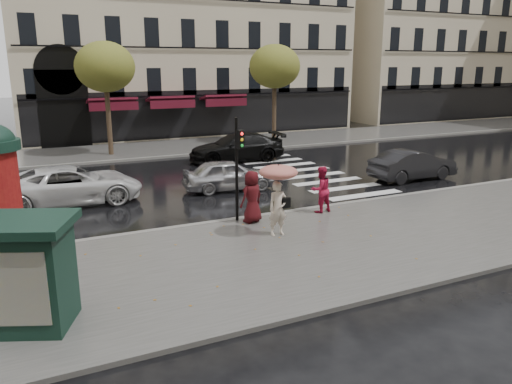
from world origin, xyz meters
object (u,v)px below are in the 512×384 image
man_burgundy (252,197)px  car_white (71,185)px  car_darkgrey (413,165)px  traffic_light (238,159)px  woman_umbrella (278,188)px  car_silver (229,175)px  newsstand (27,272)px  woman_red (321,189)px  car_black (236,147)px

man_burgundy → car_white: bearing=-64.3°
man_burgundy → car_darkgrey: (9.88, 3.02, -0.30)m
traffic_light → car_darkgrey: 10.70m
man_burgundy → car_darkgrey: size_ratio=0.41×
car_darkgrey → car_white: bearing=80.3°
woman_umbrella → car_silver: bearing=81.0°
woman_umbrella → newsstand: bearing=-159.1°
woman_red → car_white: 9.73m
newsstand → woman_red: bearing=23.8°
car_black → woman_umbrella: bearing=-13.4°
woman_red → traffic_light: traffic_light is taller
woman_red → car_darkgrey: 7.75m
woman_red → car_black: bearing=-103.5°
newsstand → car_darkgrey: (16.93, 7.33, -0.58)m
woman_umbrella → traffic_light: 2.06m
woman_umbrella → man_burgundy: woman_umbrella is taller
car_darkgrey → man_burgundy: bearing=106.7°
newsstand → car_silver: (8.24, 9.24, -0.62)m
woman_umbrella → man_burgundy: bearing=96.0°
woman_umbrella → car_black: bearing=72.2°
car_silver → car_darkgrey: bearing=-96.5°
car_white → car_black: car_black is taller
man_burgundy → car_silver: bearing=-121.3°
woman_red → man_burgundy: bearing=-6.1°
traffic_light → car_white: (-4.88, 5.22, -1.51)m
car_silver → man_burgundy: bearing=172.2°
woman_umbrella → woman_red: size_ratio=1.37×
man_burgundy → newsstand: newsstand is taller
woman_red → car_white: size_ratio=0.31×
car_silver → car_black: bearing=-20.5°
man_burgundy → woman_red: bearing=162.3°
newsstand → car_silver: bearing=48.3°
traffic_light → newsstand: bearing=-145.2°
car_silver → car_white: bearing=90.3°
car_silver → traffic_light: bearing=167.2°
newsstand → car_black: bearing=53.7°
car_black → newsstand: bearing=-31.9°
woman_red → car_black: size_ratio=0.31×
woman_red → car_darkgrey: (7.13, 3.02, -0.25)m
man_burgundy → car_white: size_ratio=0.33×
woman_umbrella → car_silver: 6.64m
woman_red → traffic_light: 3.38m
newsstand → car_darkgrey: bearing=23.4°
man_burgundy → woman_umbrella: bearing=78.4°
man_burgundy → car_black: size_ratio=0.33×
car_silver → car_black: size_ratio=0.74×
woman_red → car_black: woman_red is taller
traffic_light → car_darkgrey: bearing=14.7°
woman_red → woman_umbrella: bearing=25.0°
woman_umbrella → traffic_light: (-0.52, 1.89, 0.62)m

